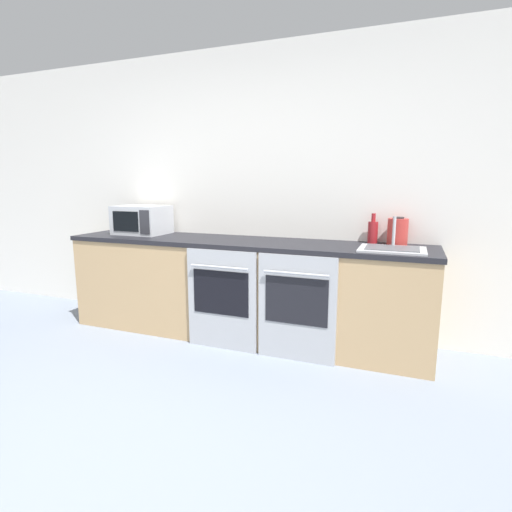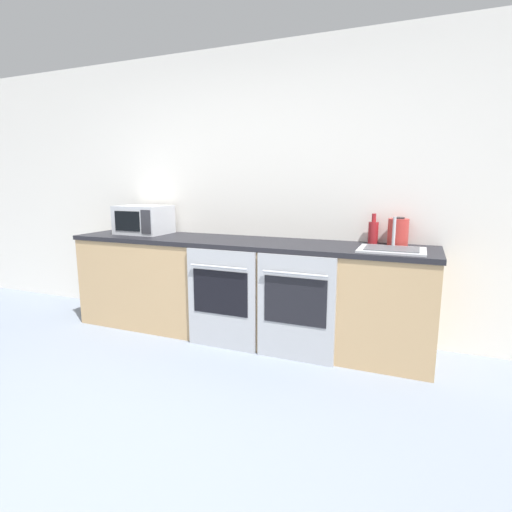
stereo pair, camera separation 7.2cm
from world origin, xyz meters
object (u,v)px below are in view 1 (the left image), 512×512
Objects in this scene: bottle_red at (373,231)px; sink at (392,248)px; bottle_clear at (122,222)px; microwave at (142,220)px; kettle at (398,231)px; oven_right at (296,308)px; oven_left at (222,299)px.

bottle_red is 0.52× the size of sink.
bottle_clear is at bearing 179.79° from bottle_red.
microwave reaches higher than sink.
kettle is at bearing -9.41° from bottle_red.
kettle is at bearing -0.86° from bottle_clear.
kettle is at bearing 38.32° from oven_right.
microwave is 2.26× the size of bottle_clear.
microwave is 0.45m from bottle_clear.
bottle_red reaches higher than kettle.
bottle_red reaches higher than sink.
oven_right is 1.75× the size of microwave.
oven_right is 1.04m from kettle.
bottle_red reaches higher than oven_left.
microwave reaches higher than oven_left.
bottle_red is (2.60, -0.01, 0.01)m from bottle_clear.
sink is at bearing -62.17° from bottle_red.
oven_left is at bearing -157.79° from kettle.
oven_right is 3.96× the size of bottle_clear.
oven_left is at bearing 180.00° from oven_right.
microwave reaches higher than kettle.
bottle_clear is 2.79m from sink.
microwave is 1.00× the size of sink.
oven_left is 1.39m from bottle_red.
oven_right is at bearing -15.52° from bottle_clear.
oven_left is 1.75× the size of microwave.
sink is (2.77, -0.34, -0.07)m from bottle_clear.
sink reaches higher than bottle_clear.
oven_left is 3.38× the size of bottle_red.
microwave is 1.93× the size of bottle_red.
kettle is 0.31m from sink.
kettle is at bearing 85.66° from sink.
microwave reaches higher than oven_right.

